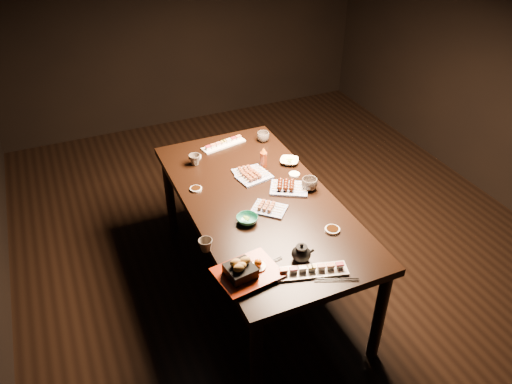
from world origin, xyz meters
The scene contains 23 objects.
ground centered at (0.00, 0.00, 0.00)m, with size 5.00×5.00×0.00m, color black.
dining_table centered at (-0.36, -0.25, 0.38)m, with size 0.90×1.80×0.75m, color black.
sushi_platter_near centered at (-0.38, -0.97, 0.77)m, with size 0.38×0.11×0.05m, color white, non-canonical shape.
sushi_platter_far centered at (-0.32, 0.49, 0.77)m, with size 0.34×0.10×0.04m, color white, non-canonical shape.
yakitori_plate_center centered at (-0.29, -0.01, 0.78)m, with size 0.22×0.16×0.06m, color #828EB6, non-canonical shape.
yakitori_plate_right centered at (-0.35, -0.38, 0.78)m, with size 0.20×0.15×0.05m, color #828EB6, non-canonical shape.
yakitori_plate_left centered at (-0.30, 0.06, 0.78)m, with size 0.20×0.15×0.05m, color #828EB6, non-canonical shape.
tsukune_plate centered at (-0.14, -0.23, 0.78)m, with size 0.24×0.17×0.06m, color #828EB6, non-canonical shape.
edamame_bowl_green centered at (-0.52, -0.44, 0.77)m, with size 0.13×0.13×0.04m, color #2C8771.
edamame_bowl_cream centered at (0.01, 0.06, 0.77)m, with size 0.13×0.13×0.03m, color beige.
tempura_tray centered at (-0.69, -0.85, 0.81)m, with size 0.32×0.26×0.12m, color black, non-canonical shape.
teacup_near_left centered at (-0.83, -0.58, 0.79)m, with size 0.08×0.08×0.07m, color brown.
teacup_mid_right centered at (-0.02, -0.28, 0.79)m, with size 0.10×0.10×0.08m, color brown.
teacup_far_left centered at (-0.60, 0.31, 0.79)m, with size 0.08×0.08×0.08m, color brown.
teacup_far_right centered at (-0.02, 0.43, 0.79)m, with size 0.09×0.09×0.07m, color brown.
teapot centered at (-0.38, -0.86, 0.80)m, with size 0.13×0.13×0.11m, color black, non-canonical shape.
condiment_bottle centered at (-0.17, 0.10, 0.82)m, with size 0.05×0.05×0.15m, color maroon.
sauce_dish_west centered at (-0.69, 0.01, 0.76)m, with size 0.08×0.08×0.01m, color white.
sauce_dish_east centered at (-0.03, -0.09, 0.76)m, with size 0.07×0.07×0.01m, color white.
sauce_dish_se centered at (-0.10, -0.71, 0.76)m, with size 0.09×0.09×0.02m, color white.
sauce_dish_nw centered at (-0.57, 0.40, 0.76)m, with size 0.08×0.08×0.01m, color white.
chopsticks_near centered at (-0.58, -0.82, 0.75)m, with size 0.23×0.02×0.01m, color black, non-canonical shape.
chopsticks_se centered at (-0.29, -1.07, 0.75)m, with size 0.23×0.02×0.01m, color black, non-canonical shape.
Camera 1 is at (-1.41, -2.60, 2.59)m, focal length 35.00 mm.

